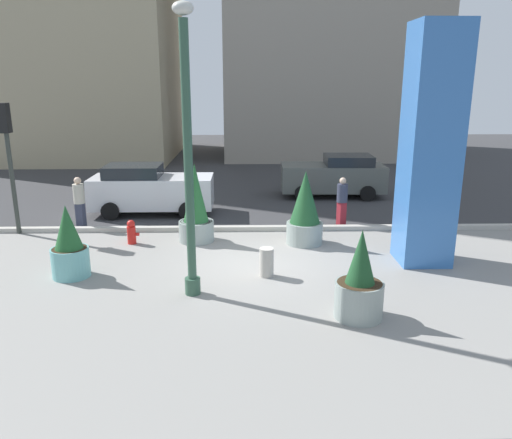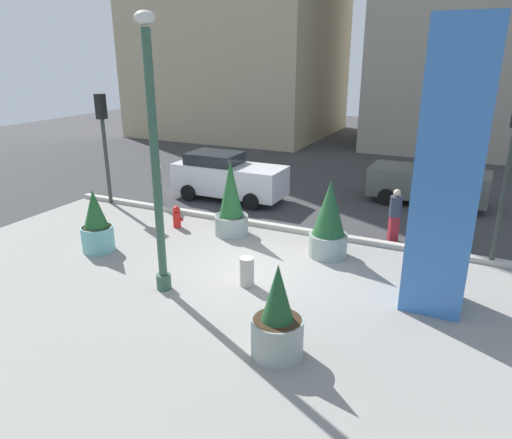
{
  "view_description": "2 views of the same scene",
  "coord_description": "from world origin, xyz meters",
  "px_view_note": "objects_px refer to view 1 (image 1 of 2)",
  "views": [
    {
      "loc": [
        -0.26,
        -12.79,
        4.78
      ],
      "look_at": [
        0.03,
        -0.61,
        1.42
      ],
      "focal_mm": 35.21,
      "sensor_mm": 36.0,
      "label": 1
    },
    {
      "loc": [
        5.05,
        -10.35,
        5.48
      ],
      "look_at": [
        0.25,
        -0.29,
        1.55
      ],
      "focal_mm": 32.93,
      "sensor_mm": 36.0,
      "label": 2
    }
  ],
  "objects_px": {
    "lamp_post": "(188,162)",
    "potted_plant_mid_plaza": "(305,211)",
    "potted_plant_by_pillar": "(196,209)",
    "art_pillar_blue": "(430,148)",
    "fire_hydrant": "(132,232)",
    "traffic_light_far_side": "(8,147)",
    "car_passing_lane": "(150,189)",
    "pedestrian_crossing": "(79,200)",
    "car_curb_east": "(334,176)",
    "potted_plant_near_left": "(360,285)",
    "pedestrian_on_sidewalk": "(342,199)",
    "potted_plant_near_right": "(69,247)",
    "concrete_bollard": "(267,262)",
    "traffic_light_corner": "(436,135)"
  },
  "relations": [
    {
      "from": "concrete_bollard",
      "to": "car_curb_east",
      "type": "height_order",
      "value": "car_curb_east"
    },
    {
      "from": "traffic_light_far_side",
      "to": "car_passing_lane",
      "type": "bearing_deg",
      "value": 32.97
    },
    {
      "from": "traffic_light_corner",
      "to": "art_pillar_blue",
      "type": "bearing_deg",
      "value": -112.9
    },
    {
      "from": "lamp_post",
      "to": "traffic_light_far_side",
      "type": "height_order",
      "value": "lamp_post"
    },
    {
      "from": "potted_plant_near_left",
      "to": "pedestrian_crossing",
      "type": "relative_size",
      "value": 1.1
    },
    {
      "from": "fire_hydrant",
      "to": "pedestrian_crossing",
      "type": "xyz_separation_m",
      "value": [
        -2.07,
        1.75,
        0.6
      ]
    },
    {
      "from": "traffic_light_far_side",
      "to": "car_passing_lane",
      "type": "xyz_separation_m",
      "value": [
        3.84,
        2.49,
        -1.89
      ]
    },
    {
      "from": "potted_plant_near_right",
      "to": "pedestrian_on_sidewalk",
      "type": "xyz_separation_m",
      "value": [
        7.69,
        4.5,
        0.13
      ]
    },
    {
      "from": "pedestrian_crossing",
      "to": "concrete_bollard",
      "type": "bearing_deg",
      "value": -36.57
    },
    {
      "from": "lamp_post",
      "to": "potted_plant_near_right",
      "type": "height_order",
      "value": "lamp_post"
    },
    {
      "from": "fire_hydrant",
      "to": "traffic_light_far_side",
      "type": "xyz_separation_m",
      "value": [
        -3.91,
        1.16,
        2.44
      ]
    },
    {
      "from": "concrete_bollard",
      "to": "traffic_light_corner",
      "type": "relative_size",
      "value": 0.16
    },
    {
      "from": "concrete_bollard",
      "to": "pedestrian_on_sidewalk",
      "type": "distance_m",
      "value": 5.39
    },
    {
      "from": "lamp_post",
      "to": "art_pillar_blue",
      "type": "distance_m",
      "value": 6.39
    },
    {
      "from": "car_passing_lane",
      "to": "pedestrian_crossing",
      "type": "distance_m",
      "value": 2.77
    },
    {
      "from": "traffic_light_far_side",
      "to": "car_curb_east",
      "type": "bearing_deg",
      "value": 25.16
    },
    {
      "from": "art_pillar_blue",
      "to": "pedestrian_crossing",
      "type": "height_order",
      "value": "art_pillar_blue"
    },
    {
      "from": "potted_plant_mid_plaza",
      "to": "potted_plant_by_pillar",
      "type": "xyz_separation_m",
      "value": [
        -3.3,
        0.31,
        -0.01
      ]
    },
    {
      "from": "car_curb_east",
      "to": "pedestrian_crossing",
      "type": "xyz_separation_m",
      "value": [
        -9.34,
        -4.66,
        0.08
      ]
    },
    {
      "from": "art_pillar_blue",
      "to": "pedestrian_on_sidewalk",
      "type": "xyz_separation_m",
      "value": [
        -1.52,
        3.57,
        -2.19
      ]
    },
    {
      "from": "potted_plant_near_right",
      "to": "traffic_light_far_side",
      "type": "xyz_separation_m",
      "value": [
        -2.95,
        3.81,
        2.01
      ]
    },
    {
      "from": "lamp_post",
      "to": "traffic_light_corner",
      "type": "height_order",
      "value": "lamp_post"
    },
    {
      "from": "potted_plant_mid_plaza",
      "to": "pedestrian_on_sidewalk",
      "type": "xyz_separation_m",
      "value": [
        1.49,
        1.95,
        -0.09
      ]
    },
    {
      "from": "car_curb_east",
      "to": "pedestrian_crossing",
      "type": "distance_m",
      "value": 10.44
    },
    {
      "from": "lamp_post",
      "to": "car_curb_east",
      "type": "relative_size",
      "value": 1.44
    },
    {
      "from": "potted_plant_near_right",
      "to": "car_curb_east",
      "type": "distance_m",
      "value": 12.23
    },
    {
      "from": "potted_plant_by_pillar",
      "to": "pedestrian_on_sidewalk",
      "type": "height_order",
      "value": "potted_plant_by_pillar"
    },
    {
      "from": "lamp_post",
      "to": "potted_plant_by_pillar",
      "type": "height_order",
      "value": "lamp_post"
    },
    {
      "from": "traffic_light_corner",
      "to": "car_curb_east",
      "type": "xyz_separation_m",
      "value": [
        -2.24,
        5.15,
        -2.26
      ]
    },
    {
      "from": "art_pillar_blue",
      "to": "car_passing_lane",
      "type": "xyz_separation_m",
      "value": [
        -8.32,
        5.37,
        -2.2
      ]
    },
    {
      "from": "potted_plant_mid_plaza",
      "to": "pedestrian_crossing",
      "type": "distance_m",
      "value": 7.54
    },
    {
      "from": "traffic_light_corner",
      "to": "traffic_light_far_side",
      "type": "bearing_deg",
      "value": -179.57
    },
    {
      "from": "car_passing_lane",
      "to": "potted_plant_near_left",
      "type": "bearing_deg",
      "value": -56.14
    },
    {
      "from": "potted_plant_by_pillar",
      "to": "art_pillar_blue",
      "type": "bearing_deg",
      "value": -17.04
    },
    {
      "from": "potted_plant_by_pillar",
      "to": "pedestrian_crossing",
      "type": "bearing_deg",
      "value": 159.18
    },
    {
      "from": "art_pillar_blue",
      "to": "car_curb_east",
      "type": "distance_m",
      "value": 8.48
    },
    {
      "from": "potted_plant_mid_plaza",
      "to": "car_curb_east",
      "type": "distance_m",
      "value": 6.81
    },
    {
      "from": "potted_plant_mid_plaza",
      "to": "lamp_post",
      "type": "bearing_deg",
      "value": -129.25
    },
    {
      "from": "concrete_bollard",
      "to": "car_passing_lane",
      "type": "relative_size",
      "value": 0.17
    },
    {
      "from": "potted_plant_near_right",
      "to": "potted_plant_mid_plaza",
      "type": "relative_size",
      "value": 0.83
    },
    {
      "from": "lamp_post",
      "to": "potted_plant_by_pillar",
      "type": "relative_size",
      "value": 2.61
    },
    {
      "from": "potted_plant_mid_plaza",
      "to": "pedestrian_crossing",
      "type": "relative_size",
      "value": 1.29
    },
    {
      "from": "pedestrian_crossing",
      "to": "pedestrian_on_sidewalk",
      "type": "height_order",
      "value": "pedestrian_crossing"
    },
    {
      "from": "lamp_post",
      "to": "car_passing_lane",
      "type": "relative_size",
      "value": 1.43
    },
    {
      "from": "potted_plant_by_pillar",
      "to": "pedestrian_crossing",
      "type": "height_order",
      "value": "potted_plant_by_pillar"
    },
    {
      "from": "lamp_post",
      "to": "potted_plant_mid_plaza",
      "type": "height_order",
      "value": "lamp_post"
    },
    {
      "from": "lamp_post",
      "to": "pedestrian_on_sidewalk",
      "type": "height_order",
      "value": "lamp_post"
    },
    {
      "from": "traffic_light_corner",
      "to": "pedestrian_crossing",
      "type": "bearing_deg",
      "value": 177.6
    },
    {
      "from": "car_passing_lane",
      "to": "car_curb_east",
      "type": "xyz_separation_m",
      "value": [
        7.34,
        2.76,
        -0.02
      ]
    },
    {
      "from": "potted_plant_near_right",
      "to": "car_passing_lane",
      "type": "height_order",
      "value": "potted_plant_near_right"
    }
  ]
}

